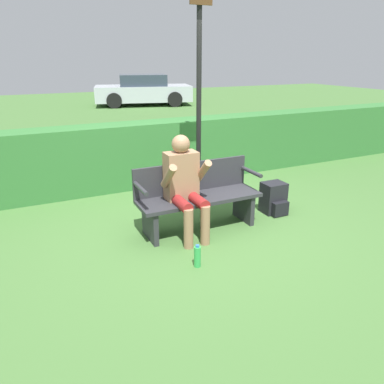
# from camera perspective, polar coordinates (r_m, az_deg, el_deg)

# --- Properties ---
(ground_plane) EXTENTS (40.00, 40.00, 0.00)m
(ground_plane) POSITION_cam_1_polar(r_m,az_deg,el_deg) (4.77, 1.12, -5.63)
(ground_plane) COLOR #426B33
(hedge_back) EXTENTS (12.00, 0.53, 1.05)m
(hedge_back) POSITION_cam_1_polar(r_m,az_deg,el_deg) (6.35, -6.98, 5.83)
(hedge_back) COLOR #337033
(hedge_back) RESTS_ON ground
(park_bench) EXTENTS (1.54, 0.48, 0.82)m
(park_bench) POSITION_cam_1_polar(r_m,az_deg,el_deg) (4.65, 0.82, -0.64)
(park_bench) COLOR #2D2D33
(park_bench) RESTS_ON ground
(person_seated) EXTENTS (0.52, 0.60, 1.21)m
(person_seated) POSITION_cam_1_polar(r_m,az_deg,el_deg) (4.38, -1.13, 1.45)
(person_seated) COLOR #997051
(person_seated) RESTS_ON ground
(backpack) EXTENTS (0.31, 0.34, 0.43)m
(backpack) POSITION_cam_1_polar(r_m,az_deg,el_deg) (5.30, 12.37, -0.99)
(backpack) COLOR black
(backpack) RESTS_ON ground
(water_bottle) EXTENTS (0.07, 0.07, 0.25)m
(water_bottle) POSITION_cam_1_polar(r_m,az_deg,el_deg) (3.92, 0.83, -9.79)
(water_bottle) COLOR green
(water_bottle) RESTS_ON ground
(signpost) EXTENTS (0.31, 0.09, 2.99)m
(signpost) POSITION_cam_1_polar(r_m,az_deg,el_deg) (5.27, 1.09, 15.64)
(signpost) COLOR black
(signpost) RESTS_ON ground
(parked_car) EXTENTS (4.44, 2.77, 1.32)m
(parked_car) POSITION_cam_1_polar(r_m,az_deg,el_deg) (17.19, -7.46, 15.09)
(parked_car) COLOR #B7BCC6
(parked_car) RESTS_ON ground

